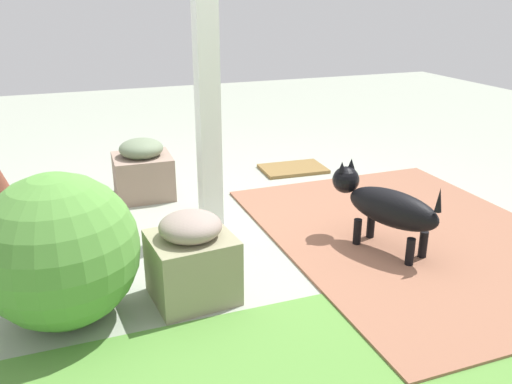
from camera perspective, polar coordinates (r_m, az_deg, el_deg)
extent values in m
plane|color=#9AA291|center=(3.73, -1.43, -3.63)|extent=(12.00, 12.00, 0.00)
cube|color=#936047|center=(3.71, 16.52, -4.51)|extent=(1.80, 2.40, 0.02)
cube|color=white|center=(3.33, -5.36, 14.14)|extent=(0.13, 0.13, 2.32)
cube|color=gray|center=(4.30, -11.95, 1.66)|extent=(0.45, 0.43, 0.33)
ellipsoid|color=slate|center=(4.23, -12.17, 4.56)|extent=(0.34, 0.34, 0.15)
cube|color=gray|center=(2.84, -6.82, -7.99)|extent=(0.45, 0.42, 0.36)
ellipsoid|color=gray|center=(2.73, -7.02, -3.67)|extent=(0.32, 0.32, 0.15)
sphere|color=#54903B|center=(2.71, -20.23, -5.91)|extent=(0.76, 0.76, 0.76)
cylinder|color=#AD6543|center=(3.84, -25.15, -3.59)|extent=(0.31, 0.31, 0.17)
cylinder|color=#AA5731|center=(3.61, -17.54, -3.90)|extent=(0.21, 0.21, 0.18)
ellipsoid|color=#468D3F|center=(3.55, -17.83, -1.40)|extent=(0.29, 0.29, 0.18)
ellipsoid|color=black|center=(3.34, 14.35, -1.71)|extent=(0.42, 0.65, 0.23)
sphere|color=black|center=(3.50, 9.57, 1.30)|extent=(0.17, 0.17, 0.17)
cone|color=black|center=(3.43, 9.17, 2.65)|extent=(0.05, 0.05, 0.07)
cone|color=black|center=(3.50, 10.15, 2.97)|extent=(0.05, 0.05, 0.07)
cylinder|color=black|center=(3.46, 10.76, -4.30)|extent=(0.05, 0.05, 0.18)
cylinder|color=black|center=(3.57, 12.15, -3.62)|extent=(0.05, 0.05, 0.18)
cylinder|color=black|center=(3.28, 16.12, -6.28)|extent=(0.05, 0.05, 0.18)
cylinder|color=black|center=(3.39, 17.41, -5.48)|extent=(0.05, 0.05, 0.18)
cone|color=black|center=(3.16, 18.98, -0.80)|extent=(0.04, 0.04, 0.14)
cube|color=olive|center=(4.89, 3.98, 2.50)|extent=(0.59, 0.41, 0.03)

